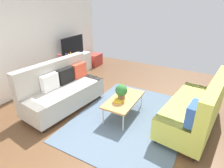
{
  "coord_description": "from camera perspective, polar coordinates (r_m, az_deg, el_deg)",
  "views": [
    {
      "loc": [
        -3.0,
        -1.56,
        2.41
      ],
      "look_at": [
        0.29,
        0.26,
        0.65
      ],
      "focal_mm": 29.82,
      "sensor_mm": 36.0,
      "label": 1
    }
  ],
  "objects": [
    {
      "name": "ground_plane",
      "position": [
        4.15,
        1.16,
        -10.4
      ],
      "size": [
        7.68,
        7.68,
        0.0
      ],
      "primitive_type": "plane",
      "color": "brown"
    },
    {
      "name": "wall_far",
      "position": [
        5.38,
        -26.75,
        12.2
      ],
      "size": [
        6.4,
        0.12,
        2.9
      ],
      "primitive_type": "cube",
      "color": "white",
      "rests_on": "ground_plane"
    },
    {
      "name": "area_rug",
      "position": [
        4.16,
        5.74,
        -10.42
      ],
      "size": [
        2.9,
        2.2,
        0.01
      ],
      "primitive_type": "cube",
      "color": "slate",
      "rests_on": "ground_plane"
    },
    {
      "name": "couch_beige",
      "position": [
        4.48,
        -15.11,
        -1.76
      ],
      "size": [
        1.99,
        1.06,
        1.1
      ],
      "rotation": [
        0.0,
        0.0,
        3.02
      ],
      "color": "#B2ADA3",
      "rests_on": "ground_plane"
    },
    {
      "name": "couch_green",
      "position": [
        3.99,
        24.35,
        -6.99
      ],
      "size": [
        2.0,
        1.09,
        1.1
      ],
      "rotation": [
        0.0,
        0.0,
        -0.14
      ],
      "color": "#C1CC51",
      "rests_on": "ground_plane"
    },
    {
      "name": "coffee_table",
      "position": [
        4.05,
        3.66,
        -4.84
      ],
      "size": [
        1.1,
        0.56,
        0.42
      ],
      "color": "#B7844C",
      "rests_on": "ground_plane"
    },
    {
      "name": "tv_console",
      "position": [
        6.47,
        -11.52,
        5.73
      ],
      "size": [
        1.4,
        0.44,
        0.64
      ],
      "primitive_type": "cube",
      "color": "silver",
      "rests_on": "ground_plane"
    },
    {
      "name": "tv",
      "position": [
        6.29,
        -11.87,
        11.14
      ],
      "size": [
        1.0,
        0.2,
        0.64
      ],
      "color": "black",
      "rests_on": "tv_console"
    },
    {
      "name": "storage_trunk",
      "position": [
        7.28,
        -5.3,
        7.45
      ],
      "size": [
        0.52,
        0.4,
        0.44
      ],
      "primitive_type": "cube",
      "color": "#B2382D",
      "rests_on": "ground_plane"
    },
    {
      "name": "potted_plant",
      "position": [
        3.91,
        2.87,
        -2.23
      ],
      "size": [
        0.25,
        0.25,
        0.35
      ],
      "color": "brown",
      "rests_on": "coffee_table"
    },
    {
      "name": "table_book_0",
      "position": [
        3.94,
        2.2,
        -4.98
      ],
      "size": [
        0.26,
        0.2,
        0.04
      ],
      "primitive_type": "cube",
      "rotation": [
        0.0,
        0.0,
        0.1
      ],
      "color": "gold",
      "rests_on": "coffee_table"
    },
    {
      "name": "vase_0",
      "position": [
        5.98,
        -15.78,
        7.86
      ],
      "size": [
        0.13,
        0.13,
        0.19
      ],
      "primitive_type": "cylinder",
      "color": "#B24C4C",
      "rests_on": "tv_console"
    },
    {
      "name": "bottle_0",
      "position": [
        6.04,
        -13.95,
        8.3
      ],
      "size": [
        0.06,
        0.06,
        0.2
      ],
      "primitive_type": "cylinder",
      "color": "#3359B2",
      "rests_on": "tv_console"
    },
    {
      "name": "bottle_1",
      "position": [
        6.13,
        -13.24,
        8.47
      ],
      "size": [
        0.05,
        0.05,
        0.18
      ],
      "primitive_type": "cylinder",
      "color": "orange",
      "rests_on": "tv_console"
    },
    {
      "name": "bottle_2",
      "position": [
        6.19,
        -12.64,
        8.76
      ],
      "size": [
        0.05,
        0.05,
        0.19
      ],
      "primitive_type": "cylinder",
      "color": "gold",
      "rests_on": "tv_console"
    }
  ]
}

